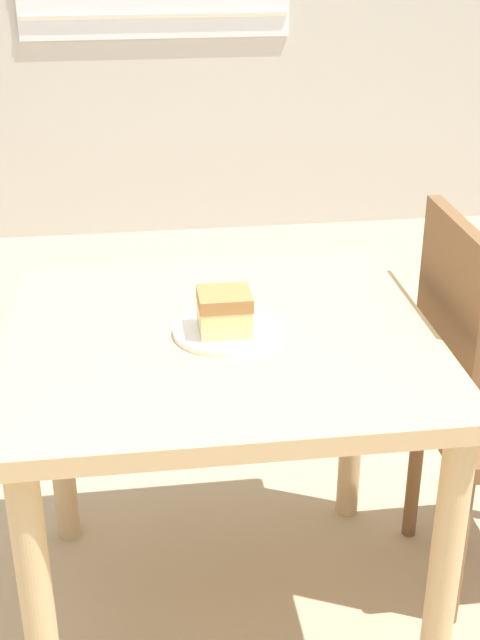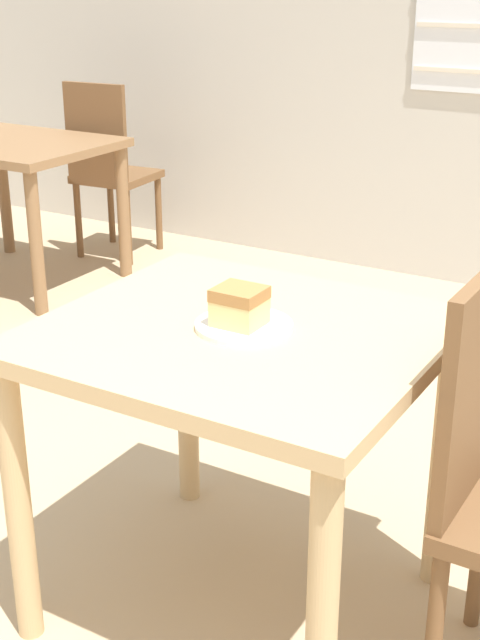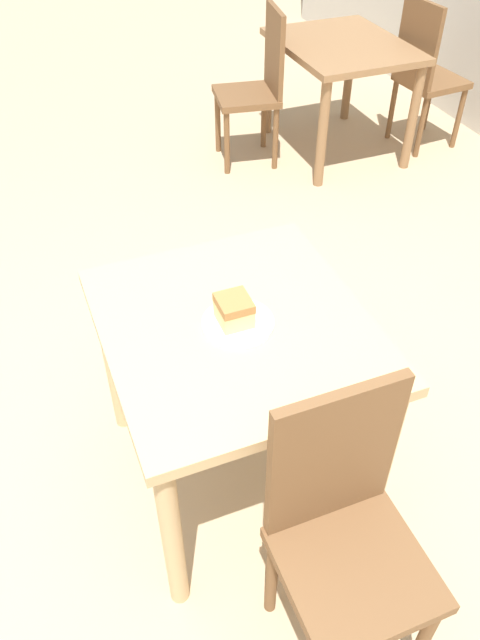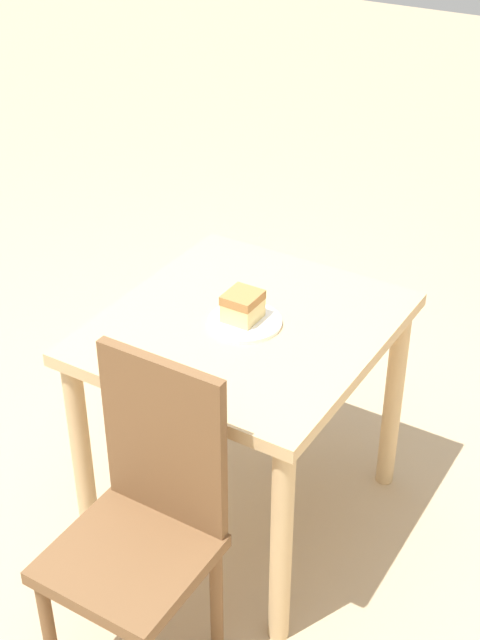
# 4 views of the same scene
# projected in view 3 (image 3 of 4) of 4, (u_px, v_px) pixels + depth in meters

# --- Properties ---
(ground_plane) EXTENTS (14.00, 14.00, 0.00)m
(ground_plane) POSITION_uv_depth(u_px,v_px,m) (148.00, 525.00, 2.17)
(ground_plane) COLOR tan
(dining_table_near) EXTENTS (0.85, 0.78, 0.74)m
(dining_table_near) POSITION_uv_depth(u_px,v_px,m) (236.00, 352.00, 1.93)
(dining_table_near) COLOR tan
(dining_table_near) RESTS_ON ground_plane
(dining_table_far) EXTENTS (0.91, 0.73, 0.70)m
(dining_table_far) POSITION_uv_depth(u_px,v_px,m) (341.00, 61.00, 3.89)
(dining_table_far) COLOR olive
(dining_table_far) RESTS_ON ground_plane
(chair_near_window) EXTENTS (0.37, 0.37, 0.93)m
(chair_near_window) POSITION_uv_depth(u_px,v_px,m) (345.00, 532.00, 1.62)
(chair_near_window) COLOR brown
(chair_near_window) RESTS_ON ground_plane
(chair_far_corner) EXTENTS (0.43, 0.43, 0.93)m
(chair_far_corner) POSITION_uv_depth(u_px,v_px,m) (257.00, 84.00, 3.85)
(chair_far_corner) COLOR brown
(chair_far_corner) RESTS_ON ground_plane
(chair_far_opposite) EXTENTS (0.40, 0.40, 0.93)m
(chair_far_opposite) POSITION_uv_depth(u_px,v_px,m) (425.00, 72.00, 4.00)
(chair_far_opposite) COLOR brown
(chair_far_opposite) RESTS_ON ground_plane
(plate) EXTENTS (0.22, 0.22, 0.01)m
(plate) POSITION_uv_depth(u_px,v_px,m) (238.00, 323.00, 1.85)
(plate) COLOR white
(plate) RESTS_ON dining_table_near
(cake_slice) EXTENTS (0.10, 0.10, 0.08)m
(cake_slice) POSITION_uv_depth(u_px,v_px,m) (234.00, 310.00, 1.81)
(cake_slice) COLOR #E0C67F
(cake_slice) RESTS_ON plate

